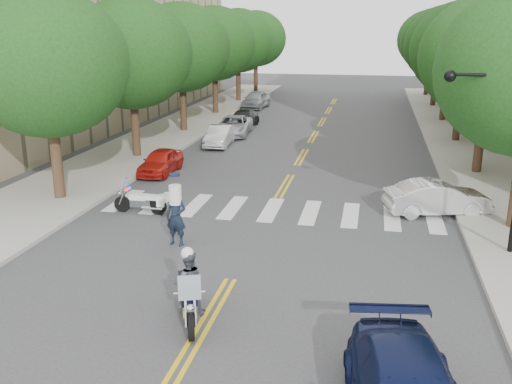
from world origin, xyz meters
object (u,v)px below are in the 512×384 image
(motorcycle_police, at_px, (189,288))
(convertible, at_px, (437,198))
(officer_standing, at_px, (176,217))
(motorcycle_parked, at_px, (145,202))

(motorcycle_police, distance_m, convertible, 11.85)
(motorcycle_police, relative_size, officer_standing, 1.17)
(motorcycle_parked, distance_m, officer_standing, 3.71)
(motorcycle_police, height_order, officer_standing, officer_standing)
(motorcycle_police, height_order, convertible, motorcycle_police)
(motorcycle_police, relative_size, convertible, 0.58)
(motorcycle_parked, distance_m, convertible, 11.23)
(motorcycle_parked, relative_size, officer_standing, 1.07)
(officer_standing, height_order, convertible, officer_standing)
(motorcycle_police, bearing_deg, officer_standing, -87.77)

